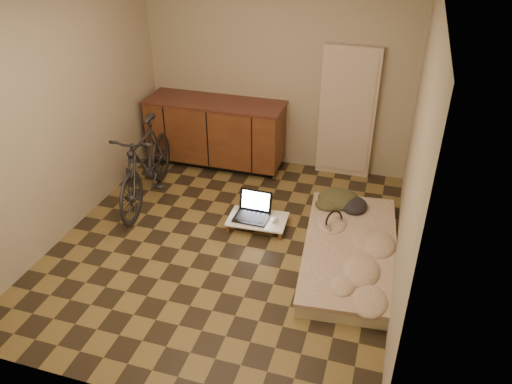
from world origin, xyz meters
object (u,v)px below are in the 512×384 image
(futon, at_px, (350,251))
(laptop, at_px, (253,212))
(lap_desk, at_px, (258,219))
(bicycle, at_px, (145,160))

(futon, xyz_separation_m, laptop, (-1.14, 0.30, 0.08))
(futon, distance_m, lap_desk, 1.10)
(lap_desk, bearing_deg, futon, -16.55)
(bicycle, relative_size, laptop, 4.44)
(bicycle, xyz_separation_m, lap_desk, (1.43, -0.17, -0.45))
(futon, bearing_deg, bicycle, 164.55)
(futon, relative_size, lap_desk, 3.00)
(lap_desk, bearing_deg, laptop, 149.97)
(bicycle, relative_size, lap_desk, 2.52)
(bicycle, xyz_separation_m, laptop, (1.36, -0.14, -0.39))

